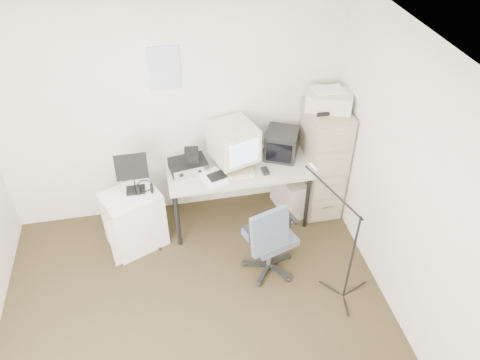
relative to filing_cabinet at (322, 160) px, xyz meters
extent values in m
cube|color=#302A16|center=(-1.58, -1.48, -0.66)|extent=(3.60, 3.60, 0.01)
cube|color=white|center=(-1.58, -1.48, 1.85)|extent=(3.60, 3.60, 0.01)
cube|color=white|center=(-1.58, 0.32, 0.60)|extent=(3.60, 0.02, 2.50)
cube|color=white|center=(0.22, -1.48, 0.60)|extent=(0.02, 3.60, 2.50)
cube|color=white|center=(-1.60, 0.31, 1.10)|extent=(0.30, 0.02, 0.44)
cube|color=gray|center=(0.00, 0.00, 0.00)|extent=(0.40, 0.60, 1.30)
cube|color=#BDB39E|center=(0.00, 0.02, 0.74)|extent=(0.54, 0.46, 0.18)
cube|color=#A9AAA0|center=(-0.95, -0.03, -0.29)|extent=(1.50, 0.70, 0.73)
cube|color=#BDB39E|center=(-0.99, 0.03, 0.31)|extent=(0.53, 0.55, 0.46)
cube|color=black|center=(-0.45, 0.07, 0.23)|extent=(0.45, 0.46, 0.30)
cube|color=beige|center=(-0.69, 0.08, 0.15)|extent=(0.10, 0.10, 0.15)
cube|color=#BDB39E|center=(-1.02, -0.17, 0.09)|extent=(0.42, 0.17, 0.02)
cube|color=black|center=(-0.70, -0.19, 0.10)|extent=(0.08, 0.12, 0.03)
cube|color=black|center=(-1.47, 0.02, 0.13)|extent=(0.42, 0.32, 0.11)
cube|color=black|center=(-1.43, 0.01, 0.26)|extent=(0.16, 0.15, 0.14)
cube|color=white|center=(-1.24, -0.18, 0.09)|extent=(0.30, 0.35, 0.02)
cube|color=#BDB39E|center=(-0.35, 0.00, -0.42)|extent=(0.32, 0.53, 0.46)
cube|color=#525769|center=(-0.80, -0.84, -0.18)|extent=(0.68, 0.68, 0.94)
cube|color=white|center=(-2.09, -0.21, -0.31)|extent=(0.67, 0.61, 0.67)
cube|color=black|center=(-2.03, -0.15, 0.25)|extent=(0.35, 0.27, 0.46)
torus|color=black|center=(-1.93, -0.21, 0.08)|extent=(0.23, 0.23, 0.03)
cylinder|color=black|center=(-0.16, -1.32, 0.04)|extent=(0.03, 0.03, 1.37)
camera|label=1|loc=(-1.70, -3.89, 3.07)|focal=35.00mm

